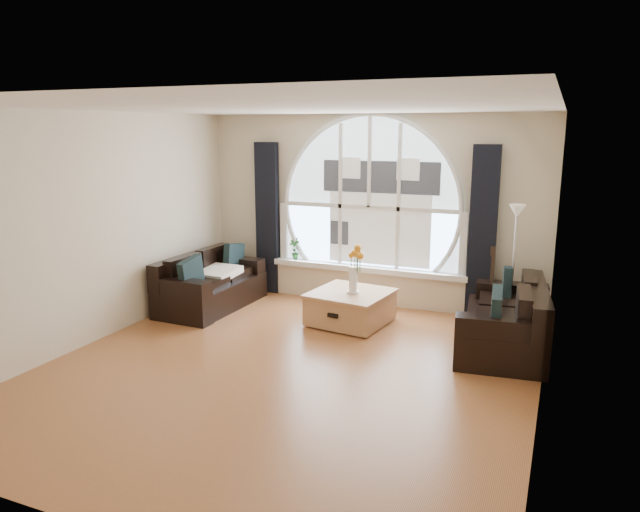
# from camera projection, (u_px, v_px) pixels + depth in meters

# --- Properties ---
(ground) EXTENTS (5.00, 5.50, 0.01)m
(ground) POSITION_uv_depth(u_px,v_px,m) (287.00, 369.00, 6.21)
(ground) COLOR brown
(ground) RESTS_ON ground
(ceiling) EXTENTS (5.00, 5.50, 0.01)m
(ceiling) POSITION_uv_depth(u_px,v_px,m) (284.00, 107.00, 5.63)
(ceiling) COLOR silver
(ceiling) RESTS_ON ground
(wall_back) EXTENTS (5.00, 0.01, 2.70)m
(wall_back) POSITION_uv_depth(u_px,v_px,m) (370.00, 210.00, 8.39)
(wall_back) COLOR beige
(wall_back) RESTS_ON ground
(wall_front) EXTENTS (5.00, 0.01, 2.70)m
(wall_front) POSITION_uv_depth(u_px,v_px,m) (79.00, 328.00, 3.44)
(wall_front) COLOR beige
(wall_front) RESTS_ON ground
(wall_left) EXTENTS (0.01, 5.50, 2.70)m
(wall_left) POSITION_uv_depth(u_px,v_px,m) (94.00, 228.00, 6.87)
(wall_left) COLOR beige
(wall_left) RESTS_ON ground
(wall_right) EXTENTS (0.01, 5.50, 2.70)m
(wall_right) POSITION_uv_depth(u_px,v_px,m) (550.00, 267.00, 4.97)
(wall_right) COLOR beige
(wall_right) RESTS_ON ground
(attic_slope) EXTENTS (0.92, 5.50, 0.72)m
(attic_slope) POSITION_uv_depth(u_px,v_px,m) (522.00, 147.00, 4.87)
(attic_slope) COLOR silver
(attic_slope) RESTS_ON ground
(arched_window) EXTENTS (2.60, 0.06, 2.15)m
(arched_window) POSITION_uv_depth(u_px,v_px,m) (370.00, 191.00, 8.31)
(arched_window) COLOR silver
(arched_window) RESTS_ON wall_back
(window_sill) EXTENTS (2.90, 0.22, 0.08)m
(window_sill) POSITION_uv_depth(u_px,v_px,m) (367.00, 269.00, 8.48)
(window_sill) COLOR white
(window_sill) RESTS_ON wall_back
(window_frame) EXTENTS (2.76, 0.08, 2.15)m
(window_frame) POSITION_uv_depth(u_px,v_px,m) (369.00, 191.00, 8.28)
(window_frame) COLOR white
(window_frame) RESTS_ON wall_back
(neighbor_house) EXTENTS (1.70, 0.02, 1.50)m
(neighbor_house) POSITION_uv_depth(u_px,v_px,m) (379.00, 201.00, 8.26)
(neighbor_house) COLOR silver
(neighbor_house) RESTS_ON wall_back
(curtain_left) EXTENTS (0.35, 0.12, 2.30)m
(curtain_left) POSITION_uv_depth(u_px,v_px,m) (268.00, 219.00, 8.93)
(curtain_left) COLOR black
(curtain_left) RESTS_ON ground
(curtain_right) EXTENTS (0.35, 0.12, 2.30)m
(curtain_right) POSITION_uv_depth(u_px,v_px,m) (483.00, 233.00, 7.72)
(curtain_right) COLOR black
(curtain_right) RESTS_ON ground
(sofa_left) EXTENTS (0.89, 1.71, 0.75)m
(sofa_left) POSITION_uv_depth(u_px,v_px,m) (211.00, 280.00, 8.30)
(sofa_left) COLOR black
(sofa_left) RESTS_ON ground
(sofa_right) EXTENTS (1.05, 1.81, 0.77)m
(sofa_right) POSITION_uv_depth(u_px,v_px,m) (505.00, 315.00, 6.72)
(sofa_right) COLOR black
(sofa_right) RESTS_ON ground
(coffee_chest) EXTENTS (1.07, 1.07, 0.47)m
(coffee_chest) POSITION_uv_depth(u_px,v_px,m) (351.00, 306.00, 7.63)
(coffee_chest) COLOR #A77146
(coffee_chest) RESTS_ON ground
(throw_blanket) EXTENTS (0.57, 0.57, 0.10)m
(throw_blanket) POSITION_uv_depth(u_px,v_px,m) (217.00, 272.00, 8.30)
(throw_blanket) COLOR silver
(throw_blanket) RESTS_ON sofa_left
(vase_flowers) EXTENTS (0.24, 0.24, 0.70)m
(vase_flowers) POSITION_uv_depth(u_px,v_px,m) (353.00, 264.00, 7.44)
(vase_flowers) COLOR white
(vase_flowers) RESTS_ON coffee_chest
(floor_lamp) EXTENTS (0.24, 0.24, 1.60)m
(floor_lamp) POSITION_uv_depth(u_px,v_px,m) (513.00, 269.00, 7.23)
(floor_lamp) COLOR #B2B2B2
(floor_lamp) RESTS_ON ground
(guitar) EXTENTS (0.37, 0.26, 1.06)m
(guitar) POSITION_uv_depth(u_px,v_px,m) (492.00, 285.00, 7.50)
(guitar) COLOR olive
(guitar) RESTS_ON ground
(potted_plant) EXTENTS (0.20, 0.16, 0.33)m
(potted_plant) POSITION_uv_depth(u_px,v_px,m) (295.00, 248.00, 8.88)
(potted_plant) COLOR #1E6023
(potted_plant) RESTS_ON window_sill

